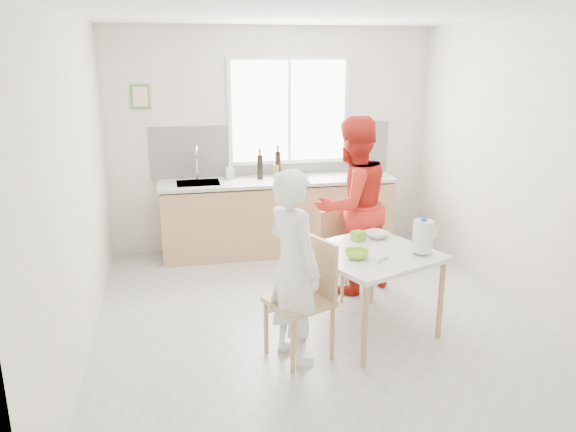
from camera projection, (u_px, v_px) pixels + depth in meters
name	position (u px, v px, depth m)	size (l,w,h in m)	color
ground	(318.00, 321.00, 5.19)	(4.50, 4.50, 0.00)	#B7B7B2
room_shell	(321.00, 144.00, 4.73)	(4.50, 4.50, 4.50)	silver
window	(289.00, 111.00, 6.85)	(1.50, 0.06, 1.30)	white
backsplash	(273.00, 150.00, 6.95)	(3.00, 0.02, 0.65)	white
picture_frame	(140.00, 97.00, 6.45)	(0.22, 0.03, 0.28)	#588A3E
kitchen_counter	(277.00, 219.00, 6.91)	(2.84, 0.64, 1.37)	tan
dining_table	(370.00, 260.00, 4.82)	(1.27, 1.27, 0.75)	silver
chair_left	(307.00, 293.00, 4.49)	(0.59, 0.59, 0.97)	tan
chair_far	(341.00, 248.00, 5.71)	(0.52, 0.52, 0.86)	tan
person_white	(293.00, 268.00, 4.35)	(0.57, 0.38, 1.57)	white
person_red	(352.00, 206.00, 5.67)	(0.88, 0.68, 1.80)	red
bowl_green	(357.00, 254.00, 4.64)	(0.20, 0.20, 0.06)	#97CF2F
bowl_white	(377.00, 235.00, 5.15)	(0.22, 0.22, 0.05)	silver
milk_jug	(423.00, 236.00, 4.70)	(0.23, 0.17, 0.30)	white
green_box	(358.00, 236.00, 5.06)	(0.10, 0.10, 0.09)	#70B92A
spoon	(382.00, 260.00, 4.57)	(0.01, 0.01, 0.16)	#A5A5AA
cutting_board	(372.00, 175.00, 6.96)	(0.35, 0.25, 0.01)	#88D030
wine_bottle_a	(278.00, 164.00, 6.82)	(0.07, 0.07, 0.32)	black
wine_bottle_b	(260.00, 167.00, 6.72)	(0.07, 0.07, 0.30)	black
jar_amber	(276.00, 172.00, 6.81)	(0.06, 0.06, 0.16)	olive
soap_bottle	(229.00, 170.00, 6.77)	(0.09, 0.10, 0.21)	#999999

